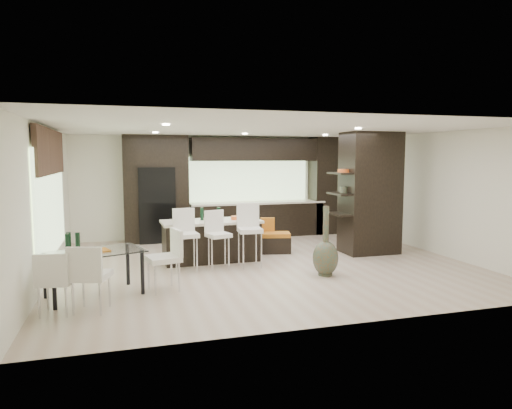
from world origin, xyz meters
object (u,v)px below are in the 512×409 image
object	(u,v)px
stool_mid	(219,246)
bench	(264,243)
chair_near	(91,280)
kitchen_island	(211,241)
stool_right	(250,242)
stool_left	(186,246)
chair_far	(56,285)
dining_table	(94,274)
floor_vase	(326,241)
chair_end	(163,263)

from	to	relation	value
stool_mid	bench	world-z (taller)	stool_mid
stool_mid	chair_near	size ratio (longest dim) A/B	1.03
kitchen_island	stool_right	xyz separation A→B (m)	(0.62, -0.76, 0.08)
kitchen_island	bench	world-z (taller)	kitchen_island
stool_left	chair_far	size ratio (longest dim) A/B	1.18
chair_near	chair_far	size ratio (longest dim) A/B	1.09
dining_table	chair_near	bearing A→B (deg)	-108.92
dining_table	stool_left	bearing A→B (deg)	17.13
stool_left	chair_near	size ratio (longest dim) A/B	1.08
stool_left	dining_table	world-z (taller)	stool_left
stool_left	stool_right	size ratio (longest dim) A/B	0.95
bench	chair_near	bearing A→B (deg)	-125.04
dining_table	floor_vase	bearing A→B (deg)	-16.96
kitchen_island	stool_mid	distance (m)	0.74
kitchen_island	stool_right	size ratio (longest dim) A/B	2.00
dining_table	chair_far	bearing A→B (deg)	-141.60
stool_right	chair_far	world-z (taller)	stool_right
kitchen_island	floor_vase	distance (m)	2.51
stool_mid	floor_vase	xyz separation A→B (m)	(1.77, -1.03, 0.18)
floor_vase	chair_far	world-z (taller)	floor_vase
stool_mid	chair_far	bearing A→B (deg)	-161.12
chair_near	chair_end	size ratio (longest dim) A/B	0.97
stool_right	chair_far	size ratio (longest dim) A/B	1.24
stool_mid	chair_near	xyz separation A→B (m)	(-2.20, -1.89, -0.01)
stool_left	stool_right	bearing A→B (deg)	-6.28
bench	chair_end	bearing A→B (deg)	-122.47
kitchen_island	chair_far	xyz separation A→B (m)	(-2.66, -2.61, -0.01)
floor_vase	chair_near	xyz separation A→B (m)	(-3.98, -0.87, -0.19)
chair_far	chair_end	size ratio (longest dim) A/B	0.89
kitchen_island	chair_near	distance (m)	3.43
floor_vase	stool_mid	bearing A→B (deg)	149.92
stool_right	chair_far	distance (m)	3.77
kitchen_island	stool_right	distance (m)	0.98
stool_left	stool_right	xyz separation A→B (m)	(1.24, -0.01, 0.03)
floor_vase	chair_end	size ratio (longest dim) A/B	1.39
bench	chair_near	distance (m)	4.66
stool_right	chair_far	bearing A→B (deg)	-145.97
dining_table	stool_mid	bearing A→B (deg)	8.89
stool_left	bench	bearing A→B (deg)	26.42
chair_far	stool_left	bearing A→B (deg)	51.76
kitchen_island	stool_mid	size ratio (longest dim) A/B	2.22
stool_mid	kitchen_island	bearing A→B (deg)	73.72
bench	chair_near	size ratio (longest dim) A/B	1.34
stool_mid	bench	bearing A→B (deg)	26.46
stool_left	stool_right	distance (m)	1.24
floor_vase	bench	bearing A→B (deg)	102.33
stool_mid	dining_table	size ratio (longest dim) A/B	0.62
stool_left	chair_far	xyz separation A→B (m)	(-2.04, -1.86, -0.07)
chair_near	chair_end	world-z (taller)	chair_end
bench	chair_far	world-z (taller)	chair_far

